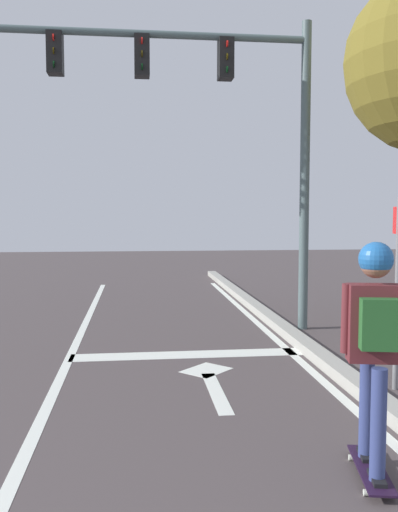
% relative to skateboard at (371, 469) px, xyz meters
% --- Properties ---
extents(lane_line_center, '(0.12, 20.00, 0.01)m').
position_rel_skateboard_xyz_m(lane_line_center, '(-2.61, 1.45, -0.06)').
color(lane_line_center, silver).
rests_on(lane_line_center, ground).
extents(lane_line_curbside, '(0.12, 20.00, 0.01)m').
position_rel_skateboard_xyz_m(lane_line_curbside, '(0.45, 1.45, -0.06)').
color(lane_line_curbside, silver).
rests_on(lane_line_curbside, ground).
extents(stop_bar, '(3.21, 0.40, 0.01)m').
position_rel_skateboard_xyz_m(stop_bar, '(-1.01, 3.67, -0.06)').
color(stop_bar, silver).
rests_on(stop_bar, ground).
extents(lane_arrow_stem, '(0.16, 1.40, 0.01)m').
position_rel_skateboard_xyz_m(lane_arrow_stem, '(-0.85, 2.05, -0.06)').
color(lane_arrow_stem, silver).
rests_on(lane_arrow_stem, ground).
extents(lane_arrow_head, '(0.71, 0.71, 0.01)m').
position_rel_skateboard_xyz_m(lane_arrow_head, '(-0.85, 2.90, -0.06)').
color(lane_arrow_head, silver).
rests_on(lane_arrow_head, ground).
extents(curb_strip, '(0.24, 24.00, 0.14)m').
position_rel_skateboard_xyz_m(curb_strip, '(0.70, 1.45, 0.01)').
color(curb_strip, '#A19F96').
rests_on(curb_strip, ground).
extents(skateboard, '(0.36, 0.83, 0.07)m').
position_rel_skateboard_xyz_m(skateboard, '(0.00, 0.00, 0.00)').
color(skateboard, black).
rests_on(skateboard, ground).
extents(skater, '(0.46, 0.62, 1.67)m').
position_rel_skateboard_xyz_m(skater, '(-0.00, -0.02, 1.07)').
color(skater, navy).
rests_on(skater, skateboard).
extents(traffic_signal_mast, '(5.46, 0.34, 5.10)m').
position_rel_skateboard_xyz_m(traffic_signal_mast, '(-0.55, 5.17, 3.73)').
color(traffic_signal_mast, '#4F6263').
rests_on(traffic_signal_mast, ground).
extents(street_sign_post, '(0.14, 0.44, 2.13)m').
position_rel_skateboard_xyz_m(street_sign_post, '(1.14, 1.92, 1.33)').
color(street_sign_post, slate).
rests_on(street_sign_post, ground).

